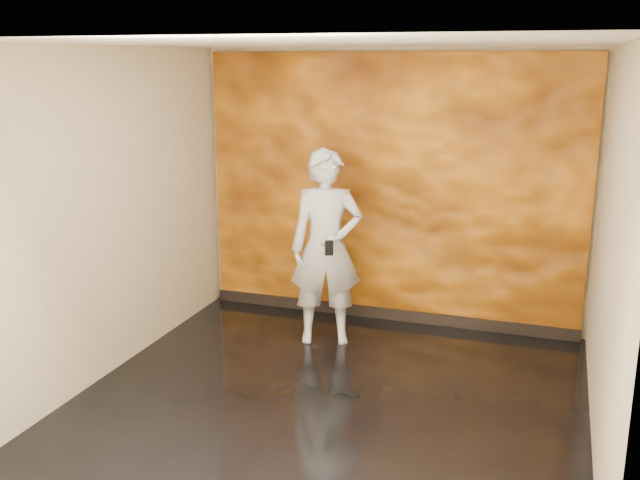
{
  "coord_description": "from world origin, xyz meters",
  "views": [
    {
      "loc": [
        1.63,
        -5.06,
        2.7
      ],
      "look_at": [
        -0.38,
        0.84,
        1.1
      ],
      "focal_mm": 40.0,
      "sensor_mm": 36.0,
      "label": 1
    }
  ],
  "objects": [
    {
      "name": "man",
      "position": [
        -0.42,
        1.17,
        0.94
      ],
      "size": [
        0.8,
        0.65,
        1.88
      ],
      "primitive_type": "imported",
      "rotation": [
        0.0,
        0.0,
        0.33
      ],
      "color": "#999DA8",
      "rests_on": "ground"
    },
    {
      "name": "room",
      "position": [
        0.0,
        0.0,
        1.4
      ],
      "size": [
        4.02,
        4.02,
        2.81
      ],
      "color": "black",
      "rests_on": "ground"
    },
    {
      "name": "baseboard",
      "position": [
        0.0,
        1.92,
        0.06
      ],
      "size": [
        3.9,
        0.04,
        0.12
      ],
      "primitive_type": "cube",
      "color": "black",
      "rests_on": "ground"
    },
    {
      "name": "phone",
      "position": [
        -0.31,
        0.91,
        1.01
      ],
      "size": [
        0.08,
        0.05,
        0.14
      ],
      "primitive_type": "cube",
      "rotation": [
        0.0,
        0.0,
        0.42
      ],
      "color": "black",
      "rests_on": "man"
    },
    {
      "name": "feature_wall",
      "position": [
        0.0,
        1.96,
        1.38
      ],
      "size": [
        3.9,
        0.06,
        2.75
      ],
      "primitive_type": "cube",
      "color": "orange",
      "rests_on": "ground"
    }
  ]
}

